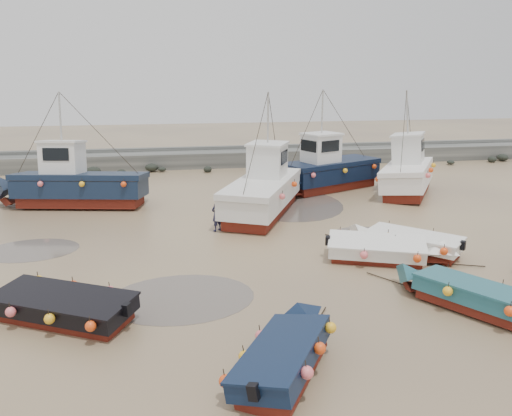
# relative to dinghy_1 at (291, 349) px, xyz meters

# --- Properties ---
(ground) EXTENTS (120.00, 120.00, 0.00)m
(ground) POSITION_rel_dinghy_1_xyz_m (1.21, 6.95, -0.55)
(ground) COLOR tan
(ground) RESTS_ON ground
(seawall) EXTENTS (60.00, 4.92, 1.50)m
(seawall) POSITION_rel_dinghy_1_xyz_m (1.26, 28.94, 0.07)
(seawall) COLOR slate
(seawall) RESTS_ON ground
(puddle_a) EXTENTS (4.83, 4.83, 0.01)m
(puddle_a) POSITION_rel_dinghy_1_xyz_m (-2.52, 4.63, -0.55)
(puddle_a) COLOR #5B524A
(puddle_a) RESTS_ON ground
(puddle_b) EXTENTS (3.30, 3.30, 0.01)m
(puddle_b) POSITION_rel_dinghy_1_xyz_m (5.97, 9.81, -0.55)
(puddle_b) COLOR #5B524A
(puddle_b) RESTS_ON ground
(puddle_c) EXTENTS (3.85, 3.85, 0.01)m
(puddle_c) POSITION_rel_dinghy_1_xyz_m (-8.50, 10.43, -0.55)
(puddle_c) COLOR #5B524A
(puddle_c) RESTS_ON ground
(puddle_d) EXTENTS (6.23, 6.23, 0.01)m
(puddle_d) POSITION_rel_dinghy_1_xyz_m (3.88, 16.24, -0.55)
(puddle_d) COLOR #5B524A
(puddle_d) RESTS_ON ground
(dinghy_1) EXTENTS (3.71, 5.21, 1.43)m
(dinghy_1) POSITION_rel_dinghy_1_xyz_m (0.00, 0.00, 0.00)
(dinghy_1) COLOR maroon
(dinghy_1) RESTS_ON ground
(dinghy_2) EXTENTS (3.74, 5.23, 1.43)m
(dinghy_2) POSITION_rel_dinghy_1_xyz_m (6.18, 2.46, -0.00)
(dinghy_2) COLOR maroon
(dinghy_2) RESTS_ON ground
(dinghy_4) EXTENTS (6.17, 3.90, 1.43)m
(dinghy_4) POSITION_rel_dinghy_1_xyz_m (-6.29, 3.86, -0.02)
(dinghy_4) COLOR maroon
(dinghy_4) RESTS_ON ground
(dinghy_5) EXTENTS (5.82, 3.27, 1.43)m
(dinghy_5) POSITION_rel_dinghy_1_xyz_m (5.51, 6.61, -0.01)
(dinghy_5) COLOR maroon
(dinghy_5) RESTS_ON ground
(dinghy_6) EXTENTS (4.69, 4.83, 1.43)m
(dinghy_6) POSITION_rel_dinghy_1_xyz_m (6.75, 7.48, -0.01)
(dinghy_6) COLOR maroon
(dinghy_6) RESTS_ON ground
(cabin_boat_0) EXTENTS (10.24, 4.19, 6.22)m
(cabin_boat_0) POSITION_rel_dinghy_1_xyz_m (-8.10, 17.68, 0.78)
(cabin_boat_0) COLOR maroon
(cabin_boat_0) RESTS_ON ground
(cabin_boat_1) EXTENTS (6.12, 10.17, 6.22)m
(cabin_boat_1) POSITION_rel_dinghy_1_xyz_m (2.32, 14.68, 0.77)
(cabin_boat_1) COLOR maroon
(cabin_boat_1) RESTS_ON ground
(cabin_boat_2) EXTENTS (9.34, 5.36, 6.22)m
(cabin_boat_2) POSITION_rel_dinghy_1_xyz_m (6.93, 19.02, 0.80)
(cabin_boat_2) COLOR maroon
(cabin_boat_2) RESTS_ON ground
(cabin_boat_3) EXTENTS (6.05, 8.12, 6.22)m
(cabin_boat_3) POSITION_rel_dinghy_1_xyz_m (12.02, 17.46, 0.83)
(cabin_boat_3) COLOR maroon
(cabin_boat_3) RESTS_ON ground
(person) EXTENTS (0.71, 0.69, 1.65)m
(person) POSITION_rel_dinghy_1_xyz_m (-0.58, 11.73, -0.55)
(person) COLOR #1E203E
(person) RESTS_ON ground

